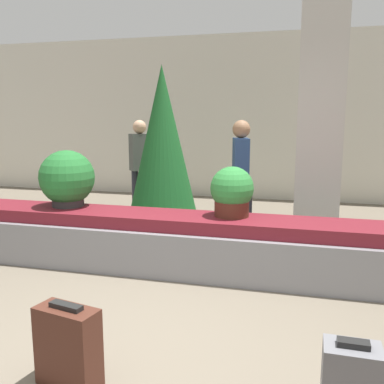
{
  "coord_description": "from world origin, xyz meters",
  "views": [
    {
      "loc": [
        1.11,
        -2.53,
        1.62
      ],
      "look_at": [
        0.0,
        1.69,
        0.85
      ],
      "focal_mm": 40.0,
      "sensor_mm": 36.0,
      "label": 1
    }
  ],
  "objects_px": {
    "pillar": "(320,119)",
    "traveler_2": "(240,172)",
    "suitcase_1": "(68,347)",
    "potted_plant_2": "(232,192)",
    "potted_plant_0": "(67,179)",
    "decorated_tree": "(163,144)",
    "traveler_0": "(140,160)"
  },
  "relations": [
    {
      "from": "traveler_0",
      "to": "potted_plant_0",
      "type": "bearing_deg",
      "value": -134.5
    },
    {
      "from": "potted_plant_0",
      "to": "potted_plant_2",
      "type": "distance_m",
      "value": 1.91
    },
    {
      "from": "traveler_0",
      "to": "traveler_2",
      "type": "bearing_deg",
      "value": -78.44
    },
    {
      "from": "potted_plant_0",
      "to": "traveler_2",
      "type": "bearing_deg",
      "value": 27.62
    },
    {
      "from": "pillar",
      "to": "suitcase_1",
      "type": "relative_size",
      "value": 6.07
    },
    {
      "from": "suitcase_1",
      "to": "potted_plant_2",
      "type": "bearing_deg",
      "value": 85.62
    },
    {
      "from": "pillar",
      "to": "traveler_2",
      "type": "distance_m",
      "value": 1.2
    },
    {
      "from": "potted_plant_0",
      "to": "decorated_tree",
      "type": "relative_size",
      "value": 0.28
    },
    {
      "from": "pillar",
      "to": "potted_plant_2",
      "type": "bearing_deg",
      "value": -123.47
    },
    {
      "from": "potted_plant_2",
      "to": "traveler_2",
      "type": "bearing_deg",
      "value": 93.36
    },
    {
      "from": "pillar",
      "to": "traveler_2",
      "type": "xyz_separation_m",
      "value": [
        -0.93,
        -0.34,
        -0.66
      ]
    },
    {
      "from": "suitcase_1",
      "to": "traveler_2",
      "type": "relative_size",
      "value": 0.33
    },
    {
      "from": "potted_plant_2",
      "to": "pillar",
      "type": "bearing_deg",
      "value": 56.53
    },
    {
      "from": "potted_plant_0",
      "to": "decorated_tree",
      "type": "height_order",
      "value": "decorated_tree"
    },
    {
      "from": "suitcase_1",
      "to": "decorated_tree",
      "type": "xyz_separation_m",
      "value": [
        -0.6,
        3.6,
        1.0
      ]
    },
    {
      "from": "suitcase_1",
      "to": "traveler_0",
      "type": "relative_size",
      "value": 0.34
    },
    {
      "from": "pillar",
      "to": "potted_plant_2",
      "type": "height_order",
      "value": "pillar"
    },
    {
      "from": "pillar",
      "to": "traveler_2",
      "type": "bearing_deg",
      "value": -160.09
    },
    {
      "from": "traveler_2",
      "to": "decorated_tree",
      "type": "distance_m",
      "value": 1.28
    },
    {
      "from": "pillar",
      "to": "traveler_0",
      "type": "bearing_deg",
      "value": 161.68
    },
    {
      "from": "potted_plant_0",
      "to": "potted_plant_2",
      "type": "height_order",
      "value": "potted_plant_0"
    },
    {
      "from": "traveler_2",
      "to": "decorated_tree",
      "type": "relative_size",
      "value": 0.68
    },
    {
      "from": "pillar",
      "to": "suitcase_1",
      "type": "xyz_separation_m",
      "value": [
        -1.5,
        -3.51,
        -1.35
      ]
    },
    {
      "from": "suitcase_1",
      "to": "traveler_2",
      "type": "height_order",
      "value": "traveler_2"
    },
    {
      "from": "potted_plant_0",
      "to": "traveler_0",
      "type": "distance_m",
      "value": 2.23
    },
    {
      "from": "potted_plant_2",
      "to": "decorated_tree",
      "type": "height_order",
      "value": "decorated_tree"
    },
    {
      "from": "pillar",
      "to": "decorated_tree",
      "type": "relative_size",
      "value": 1.37
    },
    {
      "from": "potted_plant_0",
      "to": "traveler_0",
      "type": "xyz_separation_m",
      "value": [
        0.02,
        2.23,
        0.01
      ]
    },
    {
      "from": "suitcase_1",
      "to": "traveler_2",
      "type": "distance_m",
      "value": 3.3
    },
    {
      "from": "pillar",
      "to": "potted_plant_0",
      "type": "xyz_separation_m",
      "value": [
        -2.79,
        -1.31,
        -0.68
      ]
    },
    {
      "from": "potted_plant_0",
      "to": "traveler_2",
      "type": "height_order",
      "value": "traveler_2"
    },
    {
      "from": "potted_plant_0",
      "to": "traveler_2",
      "type": "xyz_separation_m",
      "value": [
        1.85,
        0.97,
        0.02
      ]
    }
  ]
}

